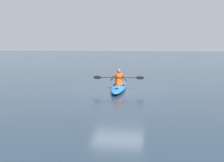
# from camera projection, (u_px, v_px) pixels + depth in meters

# --- Properties ---
(ground_plane) EXTENTS (160.00, 160.00, 0.00)m
(ground_plane) POSITION_uv_depth(u_px,v_px,m) (118.00, 90.00, 15.04)
(ground_plane) COLOR #1E2D3D
(kayak) EXTENTS (0.92, 4.34, 0.24)m
(kayak) POSITION_uv_depth(u_px,v_px,m) (119.00, 87.00, 15.19)
(kayak) COLOR #1959A5
(kayak) RESTS_ON ground
(kayaker) EXTENTS (2.46, 0.48, 0.77)m
(kayaker) POSITION_uv_depth(u_px,v_px,m) (119.00, 78.00, 15.16)
(kayaker) COLOR #E04C14
(kayaker) RESTS_ON kayak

